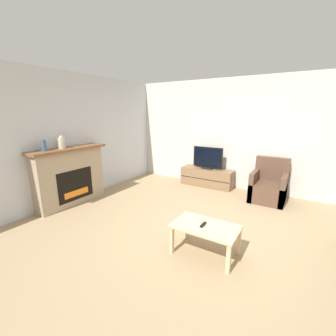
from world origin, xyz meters
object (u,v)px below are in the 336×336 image
mantel_vase_centre_left (62,143)px  tv (208,159)px  fireplace (70,176)px  armchair (269,187)px  coffee_table (205,230)px  tv_stand (207,177)px  remote (203,225)px  mantel_vase_left (44,145)px

mantel_vase_centre_left → tv: (1.95, 2.73, -0.59)m
fireplace → armchair: bearing=34.4°
fireplace → coffee_table: fireplace is taller
armchair → coffee_table: armchair is taller
tv_stand → remote: size_ratio=8.91×
tv_stand → coffee_table: tv_stand is taller
mantel_vase_left → tv_stand: bearing=57.7°
fireplace → coffee_table: size_ratio=1.82×
tv_stand → armchair: 1.55m
tv_stand → coffee_table: 2.98m
mantel_vase_centre_left → remote: (3.03, -0.04, -0.89)m
fireplace → tv_stand: 3.29m
tv_stand → mantel_vase_centre_left: bearing=-125.6°
mantel_vase_left → armchair: mantel_vase_left is taller
tv → coffee_table: tv is taller
fireplace → mantel_vase_left: (0.02, -0.47, 0.69)m
coffee_table → mantel_vase_centre_left: bearing=179.4°
mantel_vase_centre_left → tv_stand: 3.53m
fireplace → tv_stand: bearing=53.0°
fireplace → mantel_vase_centre_left: 0.71m
tv_stand → armchair: (1.53, -0.22, 0.07)m
tv_stand → armchair: size_ratio=1.46×
fireplace → tv: size_ratio=2.01×
tv_stand → coffee_table: bearing=-68.1°
coffee_table → remote: 0.08m
armchair → fireplace: bearing=-145.6°
mantel_vase_left → mantel_vase_centre_left: (-0.00, 0.36, 0.01)m
coffee_table → mantel_vase_left: bearing=-173.9°
mantel_vase_left → remote: (3.03, 0.32, -0.87)m
fireplace → remote: 3.06m
fireplace → mantel_vase_centre_left: (0.02, -0.12, 0.70)m
mantel_vase_left → tv: bearing=57.6°
remote → mantel_vase_left: bearing=-174.9°
armchair → tv_stand: bearing=172.0°
armchair → mantel_vase_left: bearing=-140.5°
tv_stand → coffee_table: (1.11, -2.76, 0.13)m
fireplace → coffee_table: (3.08, -0.15, -0.25)m
mantel_vase_left → tv: 3.70m
mantel_vase_left → remote: 3.17m
tv → coffee_table: 3.00m
tv → armchair: tv is taller
fireplace → mantel_vase_left: bearing=-88.0°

